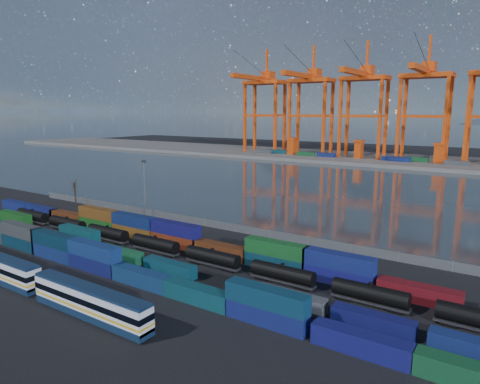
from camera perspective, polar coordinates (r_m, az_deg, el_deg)
The scene contains 13 objects.
ground at distance 88.59m, azimuth -10.92°, elevation -9.39°, with size 700.00×700.00×0.00m, color black.
harbor_water at distance 176.80m, azimuth 13.54°, elevation 0.56°, with size 700.00×700.00×0.00m, color #29343B.
far_quay at distance 276.88m, azimuth 21.07°, elevation 3.91°, with size 700.00×70.00×2.00m, color #514F4C.
container_row_south at distance 80.35m, azimuth -14.57°, elevation -10.06°, with size 140.01×2.59×5.52m.
container_row_mid at distance 87.89m, azimuth -13.35°, elevation -8.50°, with size 140.12×2.34×4.99m.
container_row_north at distance 100.06m, azimuth -9.84°, elevation -5.60°, with size 130.03×2.63×5.60m.
tanker_string at distance 89.73m, azimuth -7.67°, elevation -7.75°, with size 120.80×2.64×3.78m.
waterfront_fence at distance 108.98m, azimuth -0.58°, elevation -4.82°, with size 160.12×0.12×2.20m.
bare_tree at distance 148.41m, azimuth -21.14°, elevation -0.04°, with size 2.35×2.30×8.71m.
yard_light_mast at distance 124.70m, azimuth -12.61°, elevation 0.80°, with size 1.60×0.40×16.60m.
gantry_cranes at distance 270.71m, azimuth 19.78°, elevation 13.05°, with size 202.77×53.32×72.21m.
quay_containers at distance 265.22m, azimuth 18.09°, elevation 4.33°, with size 172.58×10.99×2.60m.
straddle_carriers at distance 267.08m, azimuth 20.17°, elevation 5.22°, with size 140.00×7.00×11.10m.
Camera 1 is at (58.86, -58.99, 30.06)m, focal length 32.00 mm.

